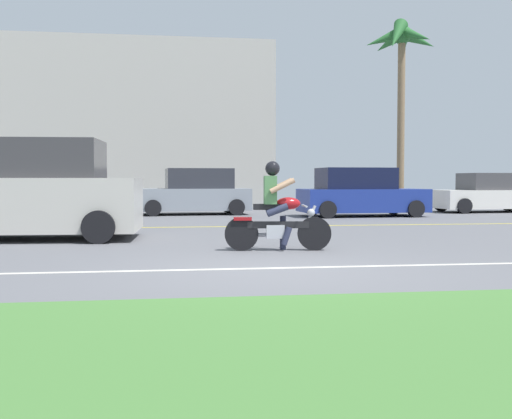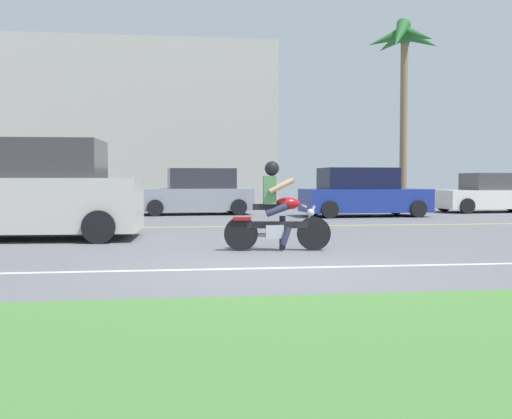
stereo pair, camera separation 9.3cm
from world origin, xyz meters
TOP-DOWN VIEW (x-y plane):
  - ground at (0.00, 3.00)m, footprint 56.00×30.00m
  - grass_median at (0.00, -4.10)m, footprint 56.00×3.80m
  - lane_line_near at (0.00, 0.12)m, footprint 50.40×0.12m
  - lane_line_far at (0.00, 7.84)m, footprint 50.40×0.12m
  - motorcyclist at (0.43, 2.24)m, footprint 1.84×0.60m
  - suv_nearby at (-4.45, 4.97)m, footprint 5.04×2.43m
  - parked_car_1 at (-0.47, 13.82)m, footprint 4.07×2.21m
  - parked_car_2 at (4.99, 11.85)m, footprint 4.22×2.16m
  - parked_car_3 at (10.69, 13.82)m, footprint 4.08×2.07m
  - palm_tree_0 at (7.60, 15.03)m, footprint 3.01×2.93m
  - motorcyclist_distant at (-5.38, 8.90)m, footprint 0.78×1.50m
  - building_far at (-2.71, 21.00)m, footprint 12.16×4.00m

SIDE VIEW (x-z plane):
  - ground at x=0.00m, z-range -0.04..0.00m
  - lane_line_near at x=0.00m, z-range 0.00..0.01m
  - lane_line_far at x=0.00m, z-range 0.00..0.01m
  - grass_median at x=0.00m, z-range 0.00..0.06m
  - motorcyclist_distant at x=-5.38m, z-range -0.10..1.25m
  - motorcyclist at x=0.43m, z-range -0.12..1.42m
  - parked_car_3 at x=10.69m, z-range -0.05..1.44m
  - parked_car_1 at x=-0.47m, z-range -0.06..1.57m
  - parked_car_2 at x=4.99m, z-range -0.06..1.57m
  - suv_nearby at x=-4.45m, z-range -0.03..2.01m
  - building_far at x=-2.71m, z-range 0.00..7.42m
  - palm_tree_0 at x=7.60m, z-range 2.50..9.90m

